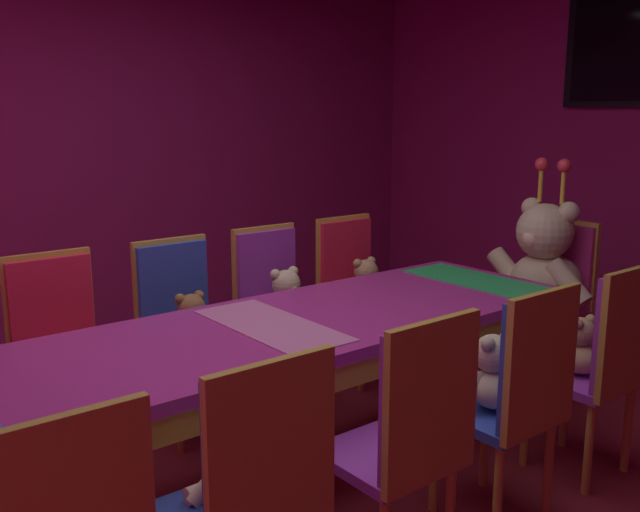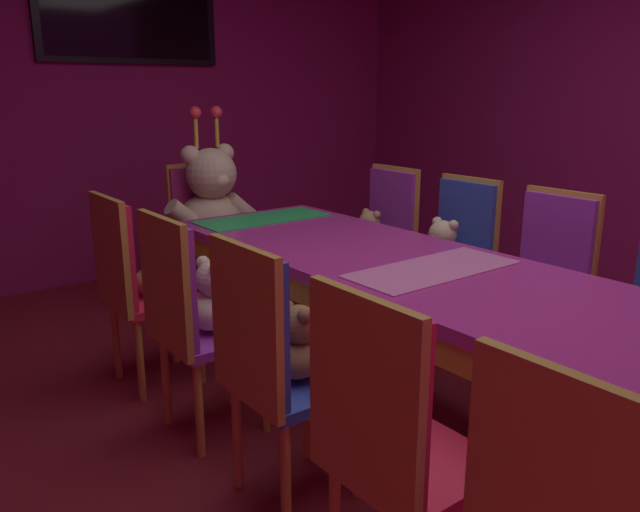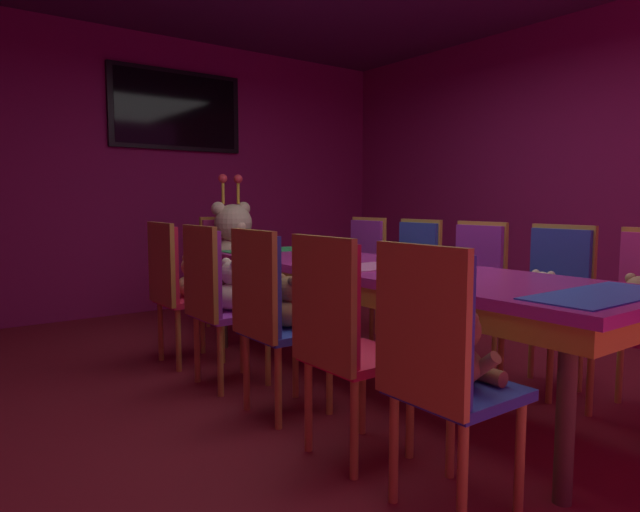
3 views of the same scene
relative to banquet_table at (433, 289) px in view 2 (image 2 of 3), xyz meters
name	(u,v)px [view 2 (image 2 of 3)]	position (x,y,z in m)	size (l,w,h in m)	color
ground_plane	(426,429)	(0.00, 0.00, -0.66)	(7.90, 7.90, 0.00)	maroon
wall_back	(131,97)	(0.00, 3.20, 0.74)	(5.20, 0.12, 2.80)	#8C1959
banquet_table	(433,289)	(0.00, 0.00, 0.00)	(0.90, 3.08, 0.75)	#B22D8C
chair_left_1	(384,429)	(-0.85, -0.62, -0.06)	(0.42, 0.41, 0.98)	red
chair_left_2	(266,352)	(-0.83, -0.01, -0.06)	(0.42, 0.41, 0.98)	#2D47B2
teddy_left_2	(301,346)	(-0.69, -0.01, -0.08)	(0.23, 0.30, 0.28)	olive
chair_left_3	(184,307)	(-0.85, 0.58, -0.06)	(0.42, 0.41, 0.98)	purple
teddy_left_3	(216,300)	(-0.70, 0.58, -0.06)	(0.26, 0.34, 0.32)	beige
chair_left_4	(129,274)	(-0.86, 1.18, -0.06)	(0.42, 0.41, 0.98)	red
teddy_left_4	(157,271)	(-0.71, 1.18, -0.07)	(0.24, 0.31, 0.30)	tan
chair_right_2	(548,269)	(0.84, -0.01, -0.06)	(0.42, 0.41, 0.98)	purple
chair_right_3	(458,246)	(0.84, 0.57, -0.06)	(0.42, 0.41, 0.98)	#2D47B2
teddy_right_3	(441,251)	(0.70, 0.57, -0.06)	(0.26, 0.33, 0.31)	beige
chair_right_4	(385,228)	(0.85, 1.19, -0.06)	(0.42, 0.41, 0.98)	purple
teddy_right_4	(369,234)	(0.70, 1.19, -0.08)	(0.22, 0.29, 0.27)	tan
throne_chair	(202,221)	(0.00, 2.08, -0.06)	(0.41, 0.42, 0.98)	#CC338C
king_teddy_bear	(213,203)	(0.00, 1.91, 0.09)	(0.70, 0.54, 0.90)	beige
wall_tv	(129,7)	(0.00, 3.11, 1.39)	(1.39, 0.06, 0.81)	black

